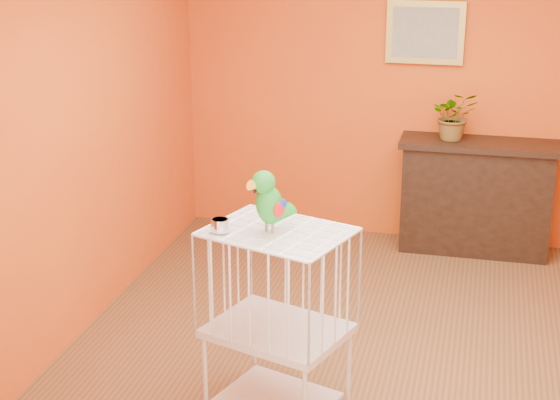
# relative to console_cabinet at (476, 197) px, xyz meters

# --- Properties ---
(ground) EXTENTS (4.50, 4.50, 0.00)m
(ground) POSITION_rel_console_cabinet_xyz_m (-0.49, -2.03, -0.47)
(ground) COLOR brown
(ground) RESTS_ON ground
(room_shell) EXTENTS (4.50, 4.50, 4.50)m
(room_shell) POSITION_rel_console_cabinet_xyz_m (-0.49, -2.03, 1.12)
(room_shell) COLOR #C65012
(room_shell) RESTS_ON ground
(console_cabinet) EXTENTS (1.26, 0.45, 0.93)m
(console_cabinet) POSITION_rel_console_cabinet_xyz_m (0.00, 0.00, 0.00)
(console_cabinet) COLOR black
(console_cabinet) RESTS_ON ground
(potted_plant) EXTENTS (0.43, 0.46, 0.31)m
(potted_plant) POSITION_rel_console_cabinet_xyz_m (-0.22, 0.00, 0.62)
(potted_plant) COLOR #26722D
(potted_plant) RESTS_ON console_cabinet
(framed_picture) EXTENTS (0.62, 0.04, 0.50)m
(framed_picture) POSITION_rel_console_cabinet_xyz_m (-0.49, 0.19, 1.28)
(framed_picture) COLOR #AC943D
(framed_picture) RESTS_ON room_shell
(birdcage) EXTENTS (0.84, 0.74, 1.09)m
(birdcage) POSITION_rel_console_cabinet_xyz_m (-0.98, -2.73, 0.10)
(birdcage) COLOR beige
(birdcage) RESTS_ON ground
(feed_cup) EXTENTS (0.10, 0.10, 0.07)m
(feed_cup) POSITION_rel_console_cabinet_xyz_m (-1.27, -2.82, 0.66)
(feed_cup) COLOR silver
(feed_cup) RESTS_ON birdcage
(parrot) EXTENTS (0.24, 0.28, 0.34)m
(parrot) POSITION_rel_console_cabinet_xyz_m (-1.02, -2.75, 0.80)
(parrot) COLOR #59544C
(parrot) RESTS_ON birdcage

